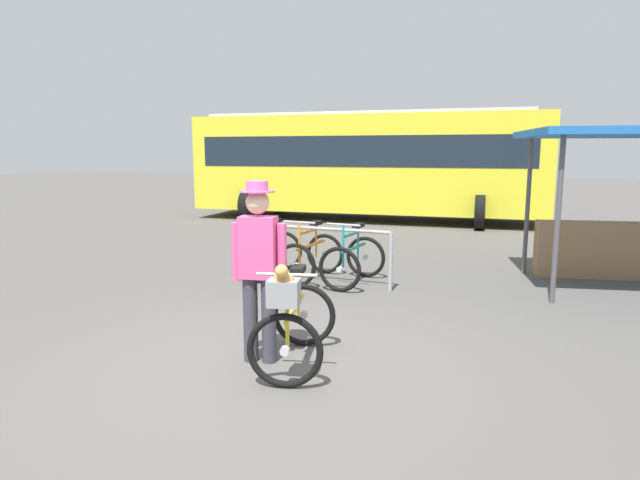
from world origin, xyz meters
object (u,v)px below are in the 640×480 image
(bus_distant, at_px, (367,160))
(market_stall, at_px, (629,192))
(racked_bike_orange, at_px, (311,257))
(featured_bicycle, at_px, (293,319))
(racked_bike_teal, at_px, (353,260))
(person_with_featured_bike, at_px, (259,264))
(racked_bike_blue, at_px, (271,254))

(bus_distant, xyz_separation_m, market_stall, (5.48, -6.58, -0.35))
(racked_bike_orange, height_order, featured_bicycle, featured_bicycle)
(racked_bike_teal, height_order, featured_bicycle, featured_bicycle)
(person_with_featured_bike, bearing_deg, bus_distant, 97.76)
(bus_distant, distance_m, market_stall, 8.57)
(racked_bike_orange, relative_size, racked_bike_teal, 1.00)
(racked_bike_blue, xyz_separation_m, racked_bike_teal, (1.39, -0.13, 0.00))
(featured_bicycle, height_order, person_with_featured_bike, person_with_featured_bike)
(racked_bike_blue, distance_m, market_stall, 5.48)
(racked_bike_blue, height_order, racked_bike_teal, same)
(racked_bike_orange, relative_size, bus_distant, 0.12)
(racked_bike_blue, bearing_deg, racked_bike_teal, -5.47)
(racked_bike_teal, bearing_deg, racked_bike_blue, 174.53)
(featured_bicycle, height_order, bus_distant, bus_distant)
(racked_bike_blue, bearing_deg, person_with_featured_bike, -68.85)
(racked_bike_blue, xyz_separation_m, market_stall, (5.27, 1.10, 1.03))
(racked_bike_orange, xyz_separation_m, racked_bike_teal, (0.70, -0.07, 0.00))
(person_with_featured_bike, xyz_separation_m, bus_distant, (-1.51, 11.04, 0.79))
(racked_bike_blue, distance_m, bus_distant, 7.81)
(racked_bike_orange, xyz_separation_m, featured_bicycle, (0.98, -3.40, 0.12))
(racked_bike_orange, bearing_deg, racked_bike_blue, 174.53)
(featured_bicycle, bearing_deg, racked_bike_blue, 115.78)
(racked_bike_teal, bearing_deg, person_with_featured_bike, -91.68)
(featured_bicycle, xyz_separation_m, bus_distant, (-1.88, 11.15, 1.25))
(racked_bike_blue, xyz_separation_m, person_with_featured_bike, (1.30, -3.36, 0.58))
(racked_bike_teal, xyz_separation_m, person_with_featured_bike, (-0.09, -3.23, 0.58))
(racked_bike_blue, bearing_deg, racked_bike_orange, -5.47)
(person_with_featured_bike, bearing_deg, racked_bike_blue, 111.15)
(racked_bike_blue, xyz_separation_m, featured_bicycle, (1.68, -3.47, 0.12))
(person_with_featured_bike, height_order, market_stall, market_stall)
(racked_bike_orange, bearing_deg, bus_distant, 96.65)
(racked_bike_teal, bearing_deg, featured_bicycle, -85.17)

